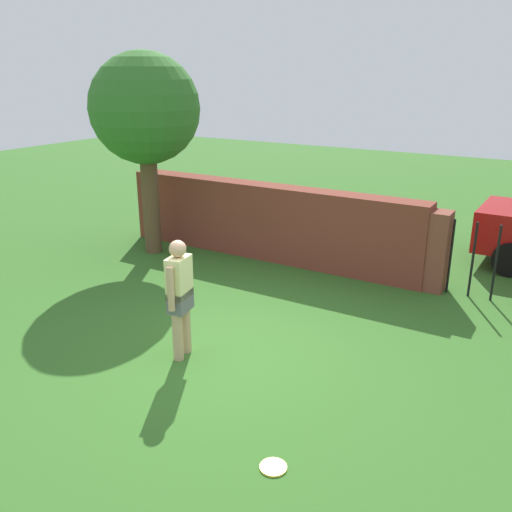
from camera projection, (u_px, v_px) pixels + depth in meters
ground_plane at (225, 353)px, 7.39m from camera, size 40.00×40.00×0.00m
brick_wall at (267, 222)px, 10.92m from camera, size 6.43×0.50×1.50m
tree at (145, 111)px, 10.58m from camera, size 2.16×2.16×4.01m
person at (180, 294)px, 7.04m from camera, size 0.28×0.53×1.62m
fence_gate at (508, 263)px, 8.76m from camera, size 2.76×0.44×1.40m
frisbee_yellow at (273, 467)px, 5.25m from camera, size 0.27×0.27×0.02m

